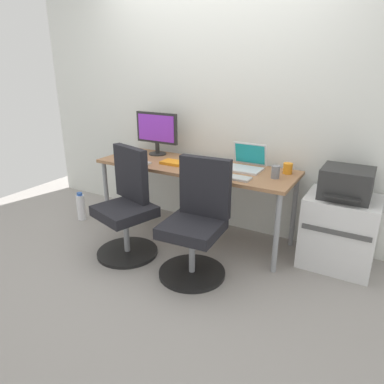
% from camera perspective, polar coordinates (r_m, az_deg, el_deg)
% --- Properties ---
extents(ground_plane, '(5.28, 5.28, 0.00)m').
position_cam_1_polar(ground_plane, '(3.59, 0.40, -6.79)').
color(ground_plane, gray).
extents(back_wall, '(4.40, 0.04, 2.60)m').
position_cam_1_polar(back_wall, '(3.57, 3.65, 14.83)').
color(back_wall, silver).
rests_on(back_wall, ground).
extents(desk, '(1.89, 0.62, 0.72)m').
position_cam_1_polar(desk, '(3.35, 0.43, 3.30)').
color(desk, '#996B47').
rests_on(desk, ground).
extents(office_chair_left, '(0.55, 0.55, 0.94)m').
position_cam_1_polar(office_chair_left, '(3.18, -10.30, -2.47)').
color(office_chair_left, black).
rests_on(office_chair_left, ground).
extents(office_chair_right, '(0.54, 0.54, 0.94)m').
position_cam_1_polar(office_chair_right, '(2.81, 0.72, -5.20)').
color(office_chair_right, black).
rests_on(office_chair_right, ground).
extents(side_cabinet, '(0.57, 0.47, 0.61)m').
position_cam_1_polar(side_cabinet, '(3.21, 22.48, -5.85)').
color(side_cabinet, silver).
rests_on(side_cabinet, ground).
extents(printer, '(0.38, 0.40, 0.24)m').
position_cam_1_polar(printer, '(3.06, 23.52, 1.33)').
color(printer, '#2D2D2D').
rests_on(printer, side_cabinet).
extents(water_bottle_on_floor, '(0.09, 0.09, 0.31)m').
position_cam_1_polar(water_bottle_on_floor, '(4.05, -17.38, -2.27)').
color(water_bottle_on_floor, white).
rests_on(water_bottle_on_floor, ground).
extents(desktop_monitor, '(0.48, 0.18, 0.43)m').
position_cam_1_polar(desktop_monitor, '(3.70, -5.68, 9.79)').
color(desktop_monitor, '#262626').
rests_on(desktop_monitor, desk).
extents(open_laptop, '(0.31, 0.27, 0.22)m').
position_cam_1_polar(open_laptop, '(3.24, 8.72, 4.63)').
color(open_laptop, silver).
rests_on(open_laptop, desk).
extents(keyboard_by_monitor, '(0.34, 0.12, 0.02)m').
position_cam_1_polar(keyboard_by_monitor, '(3.45, -9.35, 4.78)').
color(keyboard_by_monitor, '#B7B7B7').
rests_on(keyboard_by_monitor, desk).
extents(keyboard_by_laptop, '(0.34, 0.12, 0.02)m').
position_cam_1_polar(keyboard_by_laptop, '(2.97, 6.22, 2.44)').
color(keyboard_by_laptop, '#B7B7B7').
rests_on(keyboard_by_laptop, desk).
extents(mouse_by_monitor, '(0.06, 0.10, 0.03)m').
position_cam_1_polar(mouse_by_monitor, '(3.66, -10.11, 5.71)').
color(mouse_by_monitor, '#2D2D2D').
rests_on(mouse_by_monitor, desk).
extents(mouse_by_laptop, '(0.06, 0.10, 0.03)m').
position_cam_1_polar(mouse_by_laptop, '(3.15, 1.29, 3.70)').
color(mouse_by_laptop, '#515156').
rests_on(mouse_by_laptop, desk).
extents(coffee_mug, '(0.08, 0.08, 0.09)m').
position_cam_1_polar(coffee_mug, '(3.17, 15.11, 3.67)').
color(coffee_mug, orange).
rests_on(coffee_mug, desk).
extents(pen_cup, '(0.07, 0.07, 0.10)m').
position_cam_1_polar(pen_cup, '(3.02, 13.25, 3.14)').
color(pen_cup, slate).
rests_on(pen_cup, desk).
extents(phone_near_laptop, '(0.07, 0.14, 0.01)m').
position_cam_1_polar(phone_near_laptop, '(3.46, 1.82, 5.02)').
color(phone_near_laptop, black).
rests_on(phone_near_laptop, desk).
extents(notebook, '(0.21, 0.15, 0.03)m').
position_cam_1_polar(notebook, '(3.38, -3.11, 4.75)').
color(notebook, orange).
rests_on(notebook, desk).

